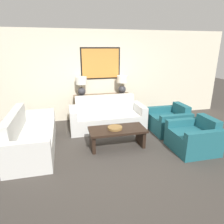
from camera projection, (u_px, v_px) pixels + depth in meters
name	position (u px, v px, depth m)	size (l,w,h in m)	color
ground_plane	(122.00, 154.00, 4.22)	(20.00, 20.00, 0.00)	#3D3833
back_wall	(100.00, 76.00, 6.06)	(8.14, 0.12, 2.65)	beige
console_table	(103.00, 108.00, 6.09)	(1.70, 0.39, 0.80)	brown
table_lamp_left	(81.00, 85.00, 5.73)	(0.32, 0.32, 0.56)	#333338
table_lamp_right	(122.00, 83.00, 6.01)	(0.32, 0.32, 0.56)	#333338
couch_by_back_wall	(107.00, 118.00, 5.54)	(2.03, 0.85, 0.87)	silver
couch_by_side	(31.00, 138.00, 4.30)	(0.85, 2.03, 0.87)	silver
coffee_table	(117.00, 133.00, 4.44)	(1.25, 0.59, 0.44)	black
decorative_bowl	(115.00, 128.00, 4.39)	(0.32, 0.32, 0.05)	olive
armchair_near_back_wall	(169.00, 122.00, 5.29)	(0.87, 0.89, 0.73)	#1E5B66
armchair_near_camera	(194.00, 138.00, 4.32)	(0.87, 0.89, 0.73)	#1E5B66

